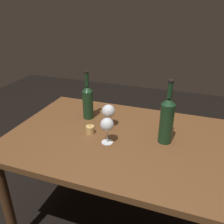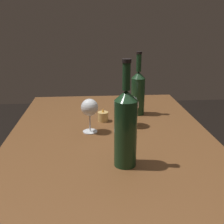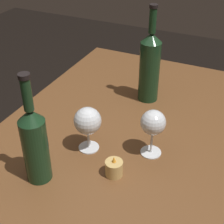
{
  "view_description": "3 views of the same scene",
  "coord_description": "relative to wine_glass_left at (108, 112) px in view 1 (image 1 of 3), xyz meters",
  "views": [
    {
      "loc": [
        -0.38,
        1.15,
        1.48
      ],
      "look_at": [
        0.05,
        -0.06,
        0.86
      ],
      "focal_mm": 37.46,
      "sensor_mm": 36.0,
      "label": 1
    },
    {
      "loc": [
        -1.14,
        0.08,
        1.23
      ],
      "look_at": [
        -0.0,
        -0.01,
        0.84
      ],
      "focal_mm": 44.26,
      "sensor_mm": 36.0,
      "label": 2
    },
    {
      "loc": [
        0.82,
        0.32,
        1.44
      ],
      "look_at": [
        0.01,
        -0.05,
        0.84
      ],
      "focal_mm": 54.19,
      "sensor_mm": 36.0,
      "label": 3
    }
  ],
  "objects": [
    {
      "name": "wine_bottle",
      "position": [
        -0.37,
        0.07,
        0.04
      ],
      "size": [
        0.08,
        0.08,
        0.37
      ],
      "color": "#19381E",
      "rests_on": "dining_table"
    },
    {
      "name": "votive_candle",
      "position": [
        0.08,
        0.12,
        -0.08
      ],
      "size": [
        0.05,
        0.05,
        0.07
      ],
      "color": "#DBB266",
      "rests_on": "dining_table"
    },
    {
      "name": "wine_glass_left",
      "position": [
        0.0,
        0.0,
        0.0
      ],
      "size": [
        0.09,
        0.09,
        0.15
      ],
      "color": "white",
      "rests_on": "dining_table"
    },
    {
      "name": "dining_table",
      "position": [
        -0.09,
        0.1,
        -0.19
      ],
      "size": [
        1.3,
        0.9,
        0.74
      ],
      "color": "brown",
      "rests_on": "ground"
    },
    {
      "name": "wine_glass_right",
      "position": [
        -0.06,
        0.19,
        0.01
      ],
      "size": [
        0.08,
        0.08,
        0.16
      ],
      "color": "white",
      "rests_on": "dining_table"
    },
    {
      "name": "ground_plane",
      "position": [
        -0.09,
        0.1,
        -0.84
      ],
      "size": [
        6.0,
        6.0,
        0.0
      ],
      "primitive_type": "plane",
      "color": "black"
    },
    {
      "name": "wine_bottle_second",
      "position": [
        0.17,
        -0.07,
        0.02
      ],
      "size": [
        0.07,
        0.07,
        0.33
      ],
      "color": "#19381E",
      "rests_on": "dining_table"
    }
  ]
}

